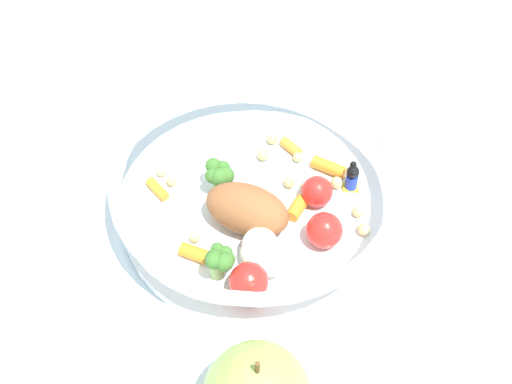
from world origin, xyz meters
name	(u,v)px	position (x,y,z in m)	size (l,w,h in m)	color
ground_plane	(233,221)	(0.00, 0.00, 0.00)	(2.40, 2.40, 0.00)	silver
food_container	(257,201)	(0.02, 0.00, 0.03)	(0.26, 0.26, 0.06)	white
folded_napkin	(337,39)	(0.06, 0.27, 0.00)	(0.11, 0.13, 0.01)	white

